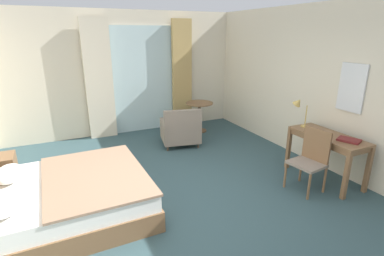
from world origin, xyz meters
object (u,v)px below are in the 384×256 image
(desk_lamp, at_px, (299,105))
(round_cafe_table, at_px, (199,110))
(desk_chair, at_px, (311,157))
(nightstand, at_px, (0,171))
(writing_desk, at_px, (327,141))
(closed_book, at_px, (349,140))
(armchair_by_window, at_px, (181,131))
(bed, at_px, (66,197))

(desk_lamp, bearing_deg, round_cafe_table, 105.09)
(desk_chair, bearing_deg, round_cafe_table, 94.72)
(nightstand, xyz_separation_m, writing_desk, (4.76, -1.99, 0.42))
(writing_desk, distance_m, closed_book, 0.36)
(round_cafe_table, bearing_deg, nightstand, -164.83)
(writing_desk, distance_m, desk_chair, 0.51)
(closed_book, bearing_deg, writing_desk, 74.00)
(desk_lamp, bearing_deg, closed_book, -83.48)
(nightstand, bearing_deg, desk_chair, -26.22)
(writing_desk, relative_size, closed_book, 4.06)
(closed_book, xyz_separation_m, round_cafe_table, (-0.77, 3.41, -0.26))
(nightstand, relative_size, round_cafe_table, 0.68)
(desk_lamp, relative_size, armchair_by_window, 0.56)
(desk_chair, relative_size, round_cafe_table, 1.32)
(writing_desk, height_order, desk_chair, desk_chair)
(desk_chair, height_order, desk_lamp, desk_lamp)
(bed, height_order, round_cafe_table, bed)
(desk_lamp, distance_m, armchair_by_window, 2.44)
(desk_lamp, bearing_deg, bed, 178.96)
(nightstand, height_order, armchair_by_window, armchair_by_window)
(nightstand, bearing_deg, writing_desk, -22.65)
(bed, distance_m, closed_book, 4.07)
(bed, distance_m, writing_desk, 3.95)
(nightstand, height_order, closed_book, closed_book)
(bed, bearing_deg, nightstand, 124.37)
(bed, relative_size, round_cafe_table, 2.81)
(desk_chair, height_order, armchair_by_window, desk_chair)
(desk_lamp, bearing_deg, armchair_by_window, 129.01)
(closed_book, bearing_deg, nightstand, 131.27)
(nightstand, distance_m, round_cafe_table, 4.19)
(writing_desk, relative_size, desk_lamp, 2.42)
(nightstand, height_order, desk_chair, desk_chair)
(writing_desk, bearing_deg, desk_chair, -164.81)
(round_cafe_table, bearing_deg, bed, -142.52)
(desk_chair, bearing_deg, writing_desk, 15.19)
(desk_lamp, xyz_separation_m, round_cafe_table, (-0.67, 2.47, -0.60))
(closed_book, bearing_deg, armchair_by_window, 96.75)
(desk_lamp, distance_m, round_cafe_table, 2.63)
(writing_desk, bearing_deg, armchair_by_window, 122.31)
(armchair_by_window, bearing_deg, bed, -143.79)
(desk_lamp, xyz_separation_m, closed_book, (0.11, -0.94, -0.34))
(bed, relative_size, closed_book, 6.68)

